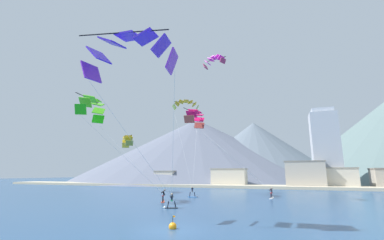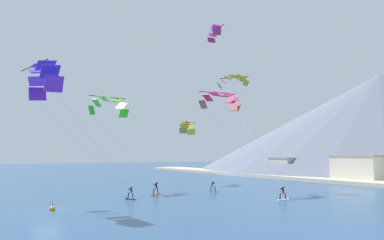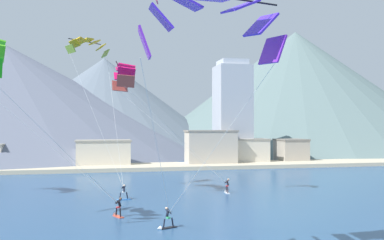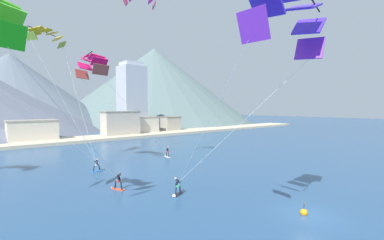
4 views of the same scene
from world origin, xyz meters
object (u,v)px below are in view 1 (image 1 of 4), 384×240
object	(u,v)px
kitesurfer_mid_center	(170,204)
race_marker_buoy	(173,226)
kitesurfer_far_left	(272,195)
kitesurfer_near_lead	(163,198)
parafoil_kite_distant_low_drift	(214,60)
kitesurfer_near_trail	(194,194)
parafoil_kite_distant_high_outer	(127,140)
parafoil_kite_far_left	(196,117)
parafoil_kite_mid_center	(129,51)
parafoil_kite_near_trail	(186,105)
parafoil_kite_near_lead	(93,107)

from	to	relation	value
kitesurfer_mid_center	race_marker_buoy	bearing A→B (deg)	-63.26
kitesurfer_mid_center	kitesurfer_far_left	bearing A→B (deg)	58.09
kitesurfer_near_lead	parafoil_kite_distant_low_drift	bearing A→B (deg)	43.86
kitesurfer_near_trail	parafoil_kite_distant_low_drift	distance (m)	22.37
kitesurfer_far_left	parafoil_kite_distant_high_outer	distance (m)	31.15
kitesurfer_mid_center	kitesurfer_near_trail	bearing A→B (deg)	99.39
parafoil_kite_distant_high_outer	kitesurfer_mid_center	bearing A→B (deg)	-44.41
parafoil_kite_distant_high_outer	parafoil_kite_far_left	bearing A→B (deg)	-12.57
kitesurfer_near_lead	parafoil_kite_far_left	bearing A→B (deg)	83.27
kitesurfer_far_left	parafoil_kite_far_left	size ratio (longest dim) A/B	0.13
parafoil_kite_mid_center	race_marker_buoy	xyz separation A→B (m)	(3.94, 0.74, -13.82)
kitesurfer_near_lead	parafoil_kite_distant_high_outer	world-z (taller)	parafoil_kite_distant_high_outer
kitesurfer_mid_center	parafoil_kite_far_left	world-z (taller)	parafoil_kite_far_left
kitesurfer_far_left	parafoil_kite_mid_center	distance (m)	31.02
kitesurfer_far_left	parafoil_kite_near_trail	world-z (taller)	parafoil_kite_near_trail
parafoil_kite_near_lead	race_marker_buoy	world-z (taller)	parafoil_kite_near_lead
parafoil_kite_mid_center	parafoil_kite_distant_high_outer	distance (m)	35.88
parafoil_kite_distant_high_outer	parafoil_kite_distant_low_drift	size ratio (longest dim) A/B	1.26
kitesurfer_near_trail	parafoil_kite_distant_high_outer	distance (m)	20.55
kitesurfer_mid_center	parafoil_kite_distant_low_drift	bearing A→B (deg)	77.40
kitesurfer_near_lead	kitesurfer_far_left	xyz separation A→B (m)	(13.46, 10.69, 0.00)
parafoil_kite_near_lead	parafoil_kite_far_left	world-z (taller)	parafoil_kite_far_left
kitesurfer_near_trail	race_marker_buoy	bearing A→B (deg)	-73.01
parafoil_kite_near_trail	parafoil_kite_mid_center	bearing A→B (deg)	-76.49
parafoil_kite_near_lead	kitesurfer_near_trail	bearing A→B (deg)	47.95
parafoil_kite_mid_center	kitesurfer_mid_center	bearing A→B (deg)	95.37
kitesurfer_near_trail	parafoil_kite_near_trail	bearing A→B (deg)	122.10
parafoil_kite_mid_center	parafoil_kite_distant_low_drift	size ratio (longest dim) A/B	3.40
parafoil_kite_mid_center	parafoil_kite_distant_high_outer	xyz separation A→B (m)	(-20.29, 29.43, -3.10)
kitesurfer_near_trail	parafoil_kite_distant_low_drift	xyz separation A→B (m)	(4.75, -2.81, 21.67)
kitesurfer_near_trail	parafoil_kite_mid_center	distance (m)	28.01
kitesurfer_mid_center	parafoil_kite_far_left	distance (m)	20.30
kitesurfer_near_trail	parafoil_kite_mid_center	xyz separation A→B (m)	(3.28, -24.35, 13.44)
kitesurfer_near_trail	parafoil_kite_distant_high_outer	size ratio (longest dim) A/B	0.34
kitesurfer_near_lead	race_marker_buoy	world-z (taller)	kitesurfer_near_lead
parafoil_kite_near_lead	race_marker_buoy	size ratio (longest dim) A/B	13.07
kitesurfer_near_trail	kitesurfer_mid_center	size ratio (longest dim) A/B	1.02
kitesurfer_near_lead	parafoil_kite_near_trail	xyz separation A→B (m)	(-2.95, 15.20, 17.33)
kitesurfer_far_left	parafoil_kite_mid_center	xyz separation A→B (m)	(-8.96, -26.49, 13.42)
parafoil_kite_far_left	parafoil_kite_mid_center	bearing A→B (deg)	-82.58
kitesurfer_near_trail	parafoil_kite_near_lead	world-z (taller)	parafoil_kite_near_lead
kitesurfer_mid_center	parafoil_kite_distant_high_outer	bearing A→B (deg)	135.59
kitesurfer_near_trail	kitesurfer_mid_center	world-z (taller)	kitesurfer_near_trail
kitesurfer_far_left	parafoil_kite_near_trail	size ratio (longest dim) A/B	0.10
kitesurfer_near_trail	race_marker_buoy	size ratio (longest dim) A/B	1.75
parafoil_kite_distant_high_outer	race_marker_buoy	size ratio (longest dim) A/B	5.15
race_marker_buoy	kitesurfer_near_lead	bearing A→B (deg)	119.27
parafoil_kite_near_trail	race_marker_buoy	distance (m)	36.88
kitesurfer_far_left	parafoil_kite_distant_low_drift	xyz separation A→B (m)	(-7.48, -4.94, 21.66)
parafoil_kite_near_trail	parafoil_kite_far_left	bearing A→B (deg)	-52.51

